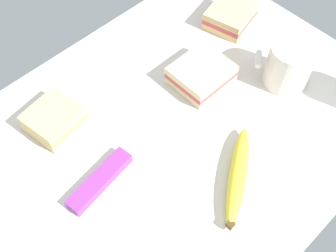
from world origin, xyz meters
The scene contains 7 objects.
tabletop centered at (0.00, 0.00, 1.00)cm, with size 90.00×64.00×2.00cm, color beige.
coffee_mug_milky centered at (-27.00, 7.14, 7.09)cm, with size 10.25×11.31×9.90cm.
sandwich_main centered at (14.29, -16.74, 4.20)cm, with size 10.99×10.16×4.40cm.
sandwich_side centered at (-14.24, -4.86, 4.20)cm, with size 11.31×10.18×4.40cm.
sandwich_extra centered at (-31.65, -12.22, 4.20)cm, with size 11.92×11.18×4.40cm.
banana centered at (-2.34, 15.60, 3.61)cm, with size 18.60×13.80×3.21cm.
snack_bar centered at (15.99, -0.98, 3.00)cm, with size 14.21×3.19×2.00cm, color purple.
Camera 1 is at (31.46, 32.67, 73.15)cm, focal length 46.49 mm.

